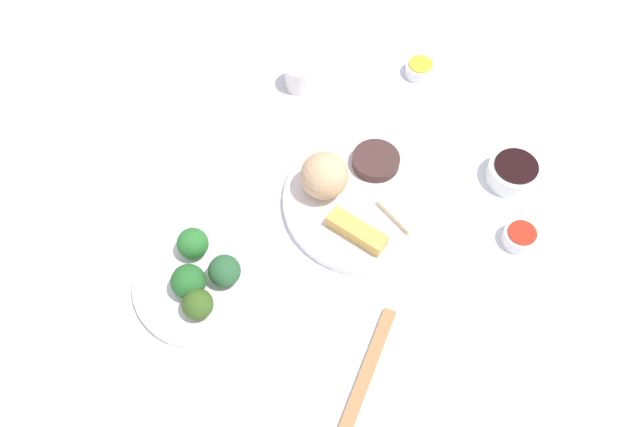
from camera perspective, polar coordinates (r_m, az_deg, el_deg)
tabletop at (r=1.08m, az=4.24°, el=0.72°), size 2.20×2.20×0.02m
main_plate at (r=1.06m, az=4.31°, el=1.20°), size 0.29×0.29×0.02m
rice_scoop at (r=1.03m, az=0.41°, el=3.57°), size 0.08×0.08×0.08m
spring_roll at (r=1.01m, az=3.47°, el=-1.65°), size 0.07×0.11×0.03m
crab_rangoon_wonton at (r=1.05m, az=8.35°, el=0.73°), size 0.08×0.09×0.01m
stir_fry_heap at (r=1.09m, az=5.22°, el=4.91°), size 0.08×0.08×0.02m
broccoli_plate at (r=1.01m, az=-10.75°, el=-6.18°), size 0.23×0.23×0.01m
broccoli_floret_0 at (r=0.97m, az=-12.17°, el=-6.21°), size 0.06×0.06×0.06m
broccoli_floret_1 at (r=0.97m, az=-9.02°, el=-5.11°), size 0.05×0.05×0.05m
broccoli_floret_2 at (r=0.96m, az=-11.33°, el=-8.29°), size 0.05×0.05×0.05m
broccoli_floret_3 at (r=1.00m, az=-11.78°, el=-2.76°), size 0.05×0.05×0.05m
soy_sauce_bowl at (r=1.14m, az=17.60°, el=3.66°), size 0.09×0.09×0.04m
soy_sauce_bowl_liquid at (r=1.12m, az=17.86°, el=4.24°), size 0.08×0.08×0.00m
sauce_ramekin_sweet_and_sour at (r=1.07m, az=18.15°, el=-2.10°), size 0.06×0.06×0.02m
sauce_ramekin_sweet_and_sour_liquid at (r=1.06m, az=18.36°, el=-1.72°), size 0.05×0.05×0.00m
sauce_ramekin_hot_mustard at (r=1.27m, az=9.28°, el=13.13°), size 0.06×0.06×0.02m
sauce_ramekin_hot_mustard_liquid at (r=1.26m, az=9.38°, el=13.59°), size 0.05×0.05×0.00m
teacup at (r=1.22m, az=-1.86°, el=12.73°), size 0.06×0.06×0.05m
chopsticks_pair at (r=0.94m, az=4.44°, el=-14.45°), size 0.19×0.13×0.01m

